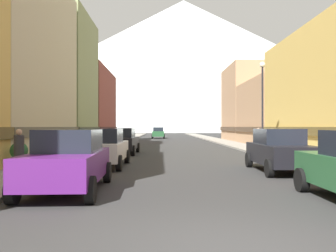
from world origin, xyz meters
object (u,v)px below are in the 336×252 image
at_px(car_right_1, 280,150).
at_px(potted_plant_1, 68,146).
at_px(car_left_1, 103,148).
at_px(streetlamp_right, 262,94).
at_px(car_left_2, 122,141).
at_px(car_left_0, 68,160).
at_px(car_driving_0, 158,133).
at_px(potted_plant_0, 19,152).
at_px(pedestrian_0, 258,139).
at_px(pedestrian_1, 19,153).

xyz_separation_m(car_right_1, potted_plant_1, (-10.80, 7.72, -0.24)).
distance_m(car_left_1, streetlamp_right, 11.37).
distance_m(car_left_2, streetlamp_right, 9.82).
relative_size(car_left_2, streetlamp_right, 0.76).
distance_m(car_left_0, car_driving_0, 46.07).
height_order(car_left_2, potted_plant_0, car_left_2).
relative_size(pedestrian_0, streetlamp_right, 0.28).
height_order(car_driving_0, potted_plant_0, car_driving_0).
distance_m(car_driving_0, potted_plant_0, 41.94).
bearing_deg(car_left_0, potted_plant_0, 125.84).
bearing_deg(car_left_0, car_right_1, 29.56).
relative_size(car_left_0, car_left_1, 1.01).
bearing_deg(car_left_1, car_left_2, 90.01).
distance_m(car_left_1, pedestrian_1, 4.32).
bearing_deg(car_left_0, car_left_2, 90.00).
bearing_deg(potted_plant_0, pedestrian_0, 42.07).
bearing_deg(car_left_2, streetlamp_right, -10.81).
xyz_separation_m(car_left_0, car_right_1, (7.60, 4.31, 0.00)).
xyz_separation_m(car_left_0, streetlamp_right, (9.15, 12.13, 3.09)).
height_order(potted_plant_0, potted_plant_1, potted_plant_0).
height_order(car_right_1, potted_plant_1, car_right_1).
xyz_separation_m(pedestrian_1, streetlamp_right, (11.60, 9.57, 3.09)).
xyz_separation_m(car_left_1, car_right_1, (7.60, -1.81, 0.00)).
bearing_deg(streetlamp_right, pedestrian_0, 78.07).
bearing_deg(car_left_1, streetlamp_right, 33.26).
bearing_deg(car_left_0, car_left_1, 89.99).
height_order(car_right_1, car_driving_0, same).
xyz_separation_m(car_left_0, car_left_2, (0.00, 13.88, 0.00)).
bearing_deg(car_left_0, pedestrian_1, 133.69).
bearing_deg(car_driving_0, streetlamp_right, -78.41).
bearing_deg(car_left_1, car_driving_0, 86.84).
bearing_deg(potted_plant_0, potted_plant_1, 90.00).
distance_m(potted_plant_0, pedestrian_0, 17.85).
height_order(car_left_1, car_driving_0, same).
distance_m(car_left_1, pedestrian_0, 14.36).
distance_m(car_right_1, streetlamp_right, 8.54).
xyz_separation_m(car_left_0, potted_plant_0, (-3.20, 4.43, -0.10)).
bearing_deg(car_driving_0, potted_plant_0, -97.40).
distance_m(car_driving_0, streetlamp_right, 34.74).
xyz_separation_m(car_left_0, pedestrian_1, (-2.45, 2.56, 0.00)).
bearing_deg(car_left_0, pedestrian_0, 58.48).
bearing_deg(car_driving_0, pedestrian_0, -75.16).
relative_size(car_left_2, potted_plant_0, 4.11).
bearing_deg(car_left_2, pedestrian_0, 14.04).
bearing_deg(potted_plant_1, pedestrian_1, -85.47).
height_order(car_right_1, potted_plant_0, car_right_1).
bearing_deg(streetlamp_right, car_left_2, 169.19).
bearing_deg(car_left_2, potted_plant_1, -150.07).
xyz_separation_m(car_left_2, pedestrian_0, (10.05, 2.51, -0.00)).
xyz_separation_m(car_driving_0, potted_plant_1, (-5.40, -33.99, -0.24)).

